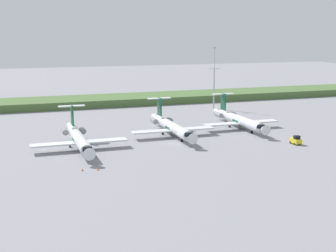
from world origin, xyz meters
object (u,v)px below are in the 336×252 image
object	(u,v)px
safety_cone_front_marker	(82,170)
safety_cone_mid_marker	(98,169)
regional_jet_third	(238,120)
baggage_tug	(296,140)
regional_jet_second	(171,126)
antenna_mast	(214,83)
regional_jet_nearest	(79,138)

from	to	relation	value
safety_cone_front_marker	safety_cone_mid_marker	xyz separation A→B (m)	(3.07, -0.62, 0.00)
regional_jet_third	baggage_tug	distance (m)	23.08
regional_jet_second	safety_cone_mid_marker	world-z (taller)	regional_jet_second
regional_jet_second	antenna_mast	bearing A→B (deg)	51.96
regional_jet_third	safety_cone_mid_marker	size ratio (longest dim) A/B	56.36
regional_jet_third	safety_cone_front_marker	bearing A→B (deg)	-150.38
regional_jet_second	regional_jet_third	distance (m)	22.12
antenna_mast	baggage_tug	bearing A→B (deg)	-93.92
baggage_tug	regional_jet_third	bearing A→B (deg)	100.62
regional_jet_third	antenna_mast	bearing A→B (deg)	76.93
regional_jet_nearest	antenna_mast	xyz separation A→B (m)	(56.06, 44.86, 6.77)
safety_cone_front_marker	regional_jet_second	bearing A→B (deg)	42.09
regional_jet_second	safety_cone_front_marker	distance (m)	37.81
antenna_mast	regional_jet_third	bearing A→B (deg)	-103.07
antenna_mast	baggage_tug	xyz separation A→B (m)	(-3.98, -58.08, -8.31)
safety_cone_front_marker	regional_jet_third	bearing A→B (deg)	29.62
regional_jet_second	regional_jet_third	world-z (taller)	same
antenna_mast	safety_cone_mid_marker	bearing A→B (deg)	-130.52
regional_jet_second	safety_cone_front_marker	size ratio (longest dim) A/B	56.36
antenna_mast	safety_cone_mid_marker	size ratio (longest dim) A/B	40.73
regional_jet_nearest	safety_cone_front_marker	xyz separation A→B (m)	(-2.07, -18.95, -2.26)
regional_jet_nearest	baggage_tug	world-z (taller)	regional_jet_nearest
regional_jet_third	baggage_tug	size ratio (longest dim) A/B	9.69
safety_cone_mid_marker	baggage_tug	bearing A→B (deg)	7.10
regional_jet_second	safety_cone_front_marker	world-z (taller)	regional_jet_second
antenna_mast	safety_cone_mid_marker	distance (m)	85.24
regional_jet_third	safety_cone_mid_marker	bearing A→B (deg)	-148.24
regional_jet_second	safety_cone_mid_marker	xyz separation A→B (m)	(-24.93, -25.92, -2.26)
regional_jet_second	safety_cone_mid_marker	distance (m)	36.04
regional_jet_nearest	regional_jet_second	world-z (taller)	same
baggage_tug	safety_cone_front_marker	size ratio (longest dim) A/B	5.82
safety_cone_mid_marker	regional_jet_second	bearing A→B (deg)	46.11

